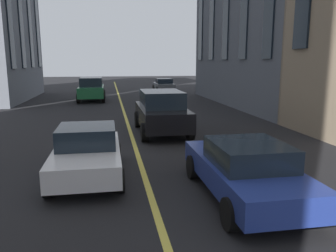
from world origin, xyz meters
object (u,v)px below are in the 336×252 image
at_px(car_black_mid, 162,111).
at_px(car_grey_near, 164,85).
at_px(car_white_parked_b, 87,152).
at_px(car_green_trailing, 92,89).
at_px(car_blue_oncoming, 245,169).

bearing_deg(car_black_mid, car_grey_near, -9.59).
height_order(car_white_parked_b, car_grey_near, car_white_parked_b).
distance_m(car_green_trailing, car_grey_near, 10.42).
distance_m(car_green_trailing, car_white_parked_b, 18.67).
relative_size(car_green_trailing, car_grey_near, 1.07).
bearing_deg(car_grey_near, car_green_trailing, 136.46).
xyz_separation_m(car_white_parked_b, car_black_mid, (5.36, -2.92, 0.27)).
relative_size(car_green_trailing, car_white_parked_b, 1.21).
xyz_separation_m(car_green_trailing, car_grey_near, (7.55, -7.18, -0.27)).
bearing_deg(car_white_parked_b, car_grey_near, -13.81).
distance_m(car_black_mid, car_grey_near, 21.15).
height_order(car_black_mid, car_grey_near, car_black_mid).
distance_m(car_green_trailing, car_black_mid, 13.79).
bearing_deg(car_blue_oncoming, car_grey_near, -5.54).
distance_m(car_white_parked_b, car_black_mid, 6.11).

